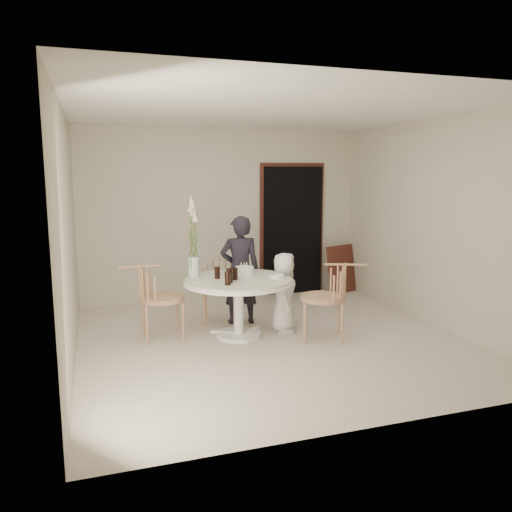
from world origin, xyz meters
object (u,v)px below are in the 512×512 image
object	(u,v)px
chair_left	(151,291)
flower_vase	(193,243)
chair_right	(334,290)
birthday_cake	(245,271)
girl	(240,270)
boy	(284,292)
table	(239,288)
chair_far	(219,281)

from	to	relation	value
chair_left	flower_vase	size ratio (longest dim) A/B	0.91
chair_left	flower_vase	world-z (taller)	flower_vase
chair_right	birthday_cake	size ratio (longest dim) A/B	4.07
chair_right	girl	xyz separation A→B (m)	(-0.89, 0.98, 0.11)
chair_right	boy	size ratio (longest dim) A/B	0.93
table	boy	xyz separation A→B (m)	(0.61, 0.03, -0.11)
chair_far	chair_right	distance (m)	1.65
chair_far	flower_vase	xyz separation A→B (m)	(-0.45, -0.54, 0.60)
chair_right	flower_vase	world-z (taller)	flower_vase
flower_vase	boy	bearing A→B (deg)	-9.74
table	chair_far	bearing A→B (deg)	93.90
chair_right	girl	size ratio (longest dim) A/B	0.65
chair_left	birthday_cake	bearing A→B (deg)	-93.51
table	flower_vase	bearing A→B (deg)	156.24
chair_far	boy	xyz separation A→B (m)	(0.66, -0.73, -0.05)
girl	boy	size ratio (longest dim) A/B	1.43
girl	chair_left	bearing A→B (deg)	23.43
chair_right	chair_left	xyz separation A→B (m)	(-2.10, 0.66, -0.01)
birthday_cake	boy	bearing A→B (deg)	-13.16
chair_left	boy	xyz separation A→B (m)	(1.63, -0.19, -0.09)
chair_right	chair_left	world-z (taller)	chair_right
chair_far	flower_vase	distance (m)	0.93
birthday_cake	flower_vase	distance (m)	0.73
chair_right	chair_left	size ratio (longest dim) A/B	1.02
table	birthday_cake	distance (m)	0.25
flower_vase	table	bearing A→B (deg)	-23.76
chair_right	girl	bearing A→B (deg)	-115.46
chair_left	boy	bearing A→B (deg)	-96.37
chair_far	chair_left	world-z (taller)	chair_left
chair_far	chair_left	size ratio (longest dim) A/B	0.92
chair_left	boy	distance (m)	1.65
girl	flower_vase	distance (m)	0.87
chair_left	flower_vase	bearing A→B (deg)	-89.42
chair_right	birthday_cake	xyz separation A→B (m)	(-0.95, 0.59, 0.18)
table	birthday_cake	bearing A→B (deg)	49.77
chair_right	chair_far	bearing A→B (deg)	-114.72
chair_far	chair_right	world-z (taller)	chair_right
chair_left	boy	size ratio (longest dim) A/B	0.92
chair_far	boy	distance (m)	0.98
chair_left	flower_vase	distance (m)	0.76
girl	flower_vase	bearing A→B (deg)	33.51
chair_right	table	bearing A→B (deg)	-90.17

